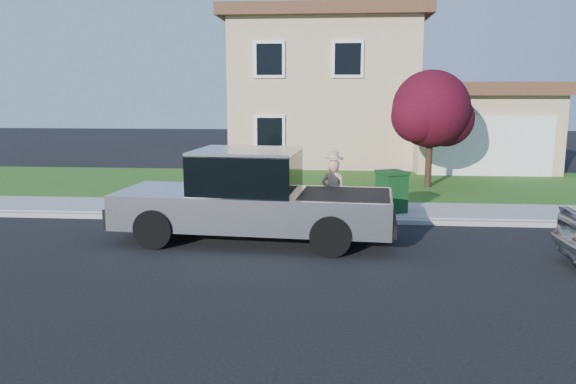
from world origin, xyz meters
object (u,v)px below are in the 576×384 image
object	(u,v)px
pickup_truck	(253,199)
woman	(333,192)
trash_bin	(392,191)
ornamental_tree	(432,113)

from	to	relation	value
pickup_truck	woman	bearing A→B (deg)	41.73
pickup_truck	trash_bin	distance (m)	4.24
ornamental_tree	trash_bin	world-z (taller)	ornamental_tree
pickup_truck	woman	size ratio (longest dim) A/B	3.40
ornamental_tree	trash_bin	bearing A→B (deg)	-110.85
ornamental_tree	pickup_truck	bearing A→B (deg)	-124.96
woman	ornamental_tree	xyz separation A→B (m)	(3.20, 5.76, 1.72)
woman	trash_bin	size ratio (longest dim) A/B	1.72
woman	trash_bin	distance (m)	2.02
woman	ornamental_tree	distance (m)	6.81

